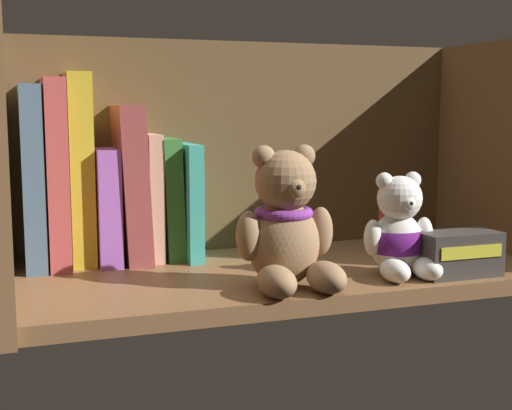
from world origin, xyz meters
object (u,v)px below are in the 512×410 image
Objects in this scene: pillar_candle at (396,224)px; book_1 at (55,173)px; book_2 at (79,169)px; teddy_bear_smaller at (399,235)px; book_0 at (32,177)px; book_7 at (185,200)px; teddy_bear_larger at (286,227)px; small_product_box at (458,254)px; book_4 at (129,183)px; book_6 at (167,198)px; book_3 at (105,205)px; book_5 at (150,197)px.

book_1 is at bearing 168.98° from pillar_candle.
teddy_bear_smaller is (36.08, -20.44, -7.49)cm from book_2.
book_0 is 1.49× the size of book_7.
teddy_bear_larger reaches higher than small_product_box.
book_4 is 5.67cm from book_6.
book_0 is at bearing 154.07° from teddy_bear_smaller.
book_1 is at bearing 152.44° from teddy_bear_smaller.
book_3 is 0.73× the size of book_4.
book_0 is at bearing 141.43° from teddy_bear_larger.
small_product_box is at bearing -26.59° from book_1.
book_1 reaches higher than small_product_box.
book_4 reaches higher than book_5.
book_5 is (2.83, 0.00, -1.93)cm from book_4.
book_7 is 1.57× the size of small_product_box.
book_2 reaches higher than teddy_bear_larger.
book_1 is 9.78cm from book_4.
teddy_bear_larger is at bearing -50.50° from book_3.
book_3 is at bearing 180.00° from book_7.
book_1 is 12.98cm from book_5.
small_product_box is (33.57, -23.05, -5.78)cm from book_5.
book_5 is 34.57cm from pillar_candle.
book_0 is 20.49cm from book_7.
book_4 is 2.45× the size of pillar_candle.
book_3 is at bearing 180.00° from book_5.
pillar_candle is at bearing -17.39° from book_7.
book_2 is at bearing 180.00° from book_6.
teddy_bear_smaller is at bearing 3.37° from teddy_bear_larger.
book_7 is (10.96, 0.00, 0.24)cm from book_3.
book_0 is at bearing 154.77° from small_product_box.
book_2 reaches higher than book_5.
small_product_box is (6.87, -2.60, -2.28)cm from teddy_bear_smaller.
book_7 is at bearing 0.00° from book_6.
book_3 is 1.52× the size of small_product_box.
book_6 is 1.64× the size of small_product_box.
book_1 reaches higher than pillar_candle.
book_4 is (12.51, 0.00, -1.23)cm from book_0.
book_3 is at bearing 148.12° from teddy_bear_smaller.
book_7 reaches higher than teddy_bear_smaller.
book_0 is at bearing 180.00° from book_1.
book_1 reaches higher than book_4.
book_2 is at bearing 0.00° from book_1.
teddy_bear_larger is at bearing -38.57° from book_0.
teddy_bear_larger reaches higher than book_3.
book_0 is 6.02cm from book_2.
pillar_candle is (45.61, -8.88, -7.85)cm from book_1.
book_4 is 1.64× the size of teddy_bear_smaller.
book_5 is 41.12cm from small_product_box.
book_7 is at bearing 107.27° from teddy_bear_larger.
book_6 is (17.72, 0.00, -3.47)cm from book_0.
book_6 is at bearing 0.00° from book_5.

